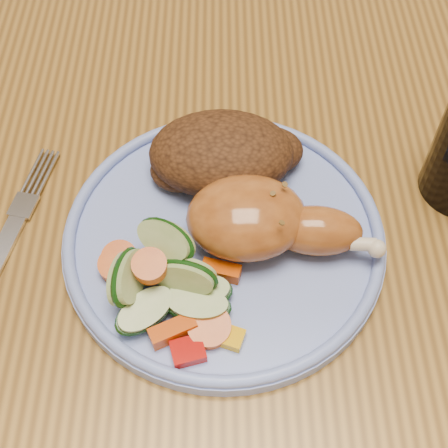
# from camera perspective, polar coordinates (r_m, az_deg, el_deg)

# --- Properties ---
(ground) EXTENTS (4.00, 4.00, 0.00)m
(ground) POSITION_cam_1_polar(r_m,az_deg,el_deg) (1.24, 1.41, -18.19)
(ground) COLOR brown
(ground) RESTS_ON ground
(dining_table) EXTENTS (0.90, 1.40, 0.75)m
(dining_table) POSITION_cam_1_polar(r_m,az_deg,el_deg) (0.63, 2.63, -0.54)
(dining_table) COLOR olive
(dining_table) RESTS_ON ground
(plate) EXTENTS (0.26, 0.26, 0.01)m
(plate) POSITION_cam_1_polar(r_m,az_deg,el_deg) (0.52, -0.00, -1.33)
(plate) COLOR #748CDB
(plate) RESTS_ON dining_table
(plate_rim) EXTENTS (0.26, 0.26, 0.01)m
(plate_rim) POSITION_cam_1_polar(r_m,az_deg,el_deg) (0.51, -0.00, -0.65)
(plate_rim) COLOR #748CDB
(plate_rim) RESTS_ON plate
(chicken_leg) EXTENTS (0.16, 0.08, 0.05)m
(chicken_leg) POSITION_cam_1_polar(r_m,az_deg,el_deg) (0.49, 3.62, 0.31)
(chicken_leg) COLOR #A95C23
(chicken_leg) RESTS_ON plate
(rice_pilaf) EXTENTS (0.13, 0.09, 0.05)m
(rice_pilaf) POSITION_cam_1_polar(r_m,az_deg,el_deg) (0.54, 0.04, 6.41)
(rice_pilaf) COLOR #462611
(rice_pilaf) RESTS_ON plate
(vegetable_pile) EXTENTS (0.11, 0.12, 0.06)m
(vegetable_pile) POSITION_cam_1_polar(r_m,az_deg,el_deg) (0.47, -5.29, -5.47)
(vegetable_pile) COLOR #A50A05
(vegetable_pile) RESTS_ON plate
(fork) EXTENTS (0.06, 0.18, 0.00)m
(fork) POSITION_cam_1_polar(r_m,az_deg,el_deg) (0.54, -19.59, -2.11)
(fork) COLOR silver
(fork) RESTS_ON dining_table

